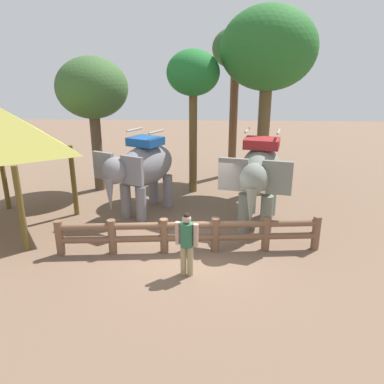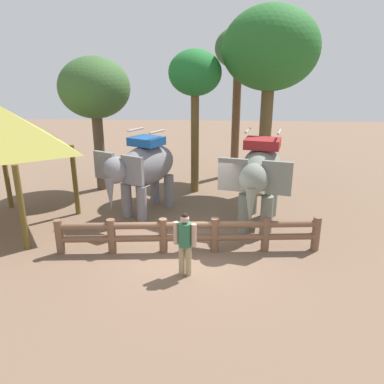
{
  "view_description": "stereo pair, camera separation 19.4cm",
  "coord_description": "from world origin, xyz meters",
  "px_view_note": "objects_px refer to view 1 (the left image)",
  "views": [
    {
      "loc": [
        0.51,
        -9.53,
        5.1
      ],
      "look_at": [
        0.0,
        1.54,
        1.4
      ],
      "focal_mm": 34.2,
      "sensor_mm": 36.0,
      "label": 1
    },
    {
      "loc": [
        0.7,
        -9.52,
        5.1
      ],
      "look_at": [
        0.0,
        1.54,
        1.4
      ],
      "focal_mm": 34.2,
      "sensor_mm": 36.0,
      "label": 2
    }
  ],
  "objects_px": {
    "elephant_center": "(259,174)",
    "tourist_woman_in_black": "(187,240)",
    "log_fence": "(190,233)",
    "thatched_shelter": "(1,130)",
    "tree_deep_back": "(236,55)",
    "tree_back_center": "(193,77)",
    "tree_far_left": "(268,51)",
    "tree_far_right": "(92,90)",
    "elephant_near_left": "(143,168)"
  },
  "relations": [
    {
      "from": "tourist_woman_in_black",
      "to": "log_fence",
      "type": "bearing_deg",
      "value": 89.47
    },
    {
      "from": "tourist_woman_in_black",
      "to": "elephant_near_left",
      "type": "bearing_deg",
      "value": 113.47
    },
    {
      "from": "log_fence",
      "to": "elephant_center",
      "type": "bearing_deg",
      "value": 43.1
    },
    {
      "from": "tree_far_right",
      "to": "tree_far_left",
      "type": "bearing_deg",
      "value": -0.92
    },
    {
      "from": "log_fence",
      "to": "thatched_shelter",
      "type": "bearing_deg",
      "value": 165.47
    },
    {
      "from": "tourist_woman_in_black",
      "to": "tree_far_left",
      "type": "height_order",
      "value": "tree_far_left"
    },
    {
      "from": "tree_deep_back",
      "to": "tree_far_right",
      "type": "bearing_deg",
      "value": -155.74
    },
    {
      "from": "thatched_shelter",
      "to": "tree_far_left",
      "type": "bearing_deg",
      "value": 25.07
    },
    {
      "from": "thatched_shelter",
      "to": "tree_back_center",
      "type": "distance_m",
      "value": 7.37
    },
    {
      "from": "log_fence",
      "to": "elephant_center",
      "type": "height_order",
      "value": "elephant_center"
    },
    {
      "from": "elephant_near_left",
      "to": "tree_far_right",
      "type": "relative_size",
      "value": 0.64
    },
    {
      "from": "tree_back_center",
      "to": "tourist_woman_in_black",
      "type": "bearing_deg",
      "value": -88.84
    },
    {
      "from": "tree_back_center",
      "to": "thatched_shelter",
      "type": "bearing_deg",
      "value": -144.82
    },
    {
      "from": "elephant_center",
      "to": "thatched_shelter",
      "type": "xyz_separation_m",
      "value": [
        -8.24,
        -0.49,
        1.46
      ]
    },
    {
      "from": "elephant_near_left",
      "to": "tree_far_right",
      "type": "xyz_separation_m",
      "value": [
        -2.48,
        2.81,
        2.58
      ]
    },
    {
      "from": "elephant_near_left",
      "to": "log_fence",
      "type": "bearing_deg",
      "value": -58.08
    },
    {
      "from": "tourist_woman_in_black",
      "to": "thatched_shelter",
      "type": "xyz_separation_m",
      "value": [
        -6.03,
        2.84,
        2.3
      ]
    },
    {
      "from": "log_fence",
      "to": "elephant_near_left",
      "type": "bearing_deg",
      "value": 121.92
    },
    {
      "from": "tourist_woman_in_black",
      "to": "tree_back_center",
      "type": "relative_size",
      "value": 0.29
    },
    {
      "from": "tourist_woman_in_black",
      "to": "tree_far_right",
      "type": "height_order",
      "value": "tree_far_right"
    },
    {
      "from": "elephant_near_left",
      "to": "thatched_shelter",
      "type": "bearing_deg",
      "value": -161.13
    },
    {
      "from": "log_fence",
      "to": "tree_far_right",
      "type": "xyz_separation_m",
      "value": [
        -4.35,
        5.81,
        3.72
      ]
    },
    {
      "from": "tree_deep_back",
      "to": "elephant_center",
      "type": "bearing_deg",
      "value": -85.61
    },
    {
      "from": "thatched_shelter",
      "to": "tree_far_left",
      "type": "height_order",
      "value": "tree_far_left"
    },
    {
      "from": "elephant_center",
      "to": "thatched_shelter",
      "type": "height_order",
      "value": "thatched_shelter"
    },
    {
      "from": "thatched_shelter",
      "to": "tree_far_right",
      "type": "bearing_deg",
      "value": 68.26
    },
    {
      "from": "tourist_woman_in_black",
      "to": "tree_back_center",
      "type": "height_order",
      "value": "tree_back_center"
    },
    {
      "from": "elephant_center",
      "to": "tree_back_center",
      "type": "relative_size",
      "value": 0.66
    },
    {
      "from": "elephant_center",
      "to": "tree_back_center",
      "type": "distance_m",
      "value": 5.29
    },
    {
      "from": "thatched_shelter",
      "to": "tree_far_right",
      "type": "height_order",
      "value": "tree_far_right"
    },
    {
      "from": "thatched_shelter",
      "to": "tree_deep_back",
      "type": "height_order",
      "value": "tree_deep_back"
    },
    {
      "from": "elephant_center",
      "to": "tourist_woman_in_black",
      "type": "height_order",
      "value": "elephant_center"
    },
    {
      "from": "tourist_woman_in_black",
      "to": "thatched_shelter",
      "type": "distance_m",
      "value": 7.05
    },
    {
      "from": "tourist_woman_in_black",
      "to": "tree_deep_back",
      "type": "xyz_separation_m",
      "value": [
        1.72,
        9.81,
        4.78
      ]
    },
    {
      "from": "elephant_near_left",
      "to": "tourist_woman_in_black",
      "type": "xyz_separation_m",
      "value": [
        1.85,
        -4.26,
        -0.74
      ]
    },
    {
      "from": "log_fence",
      "to": "tree_back_center",
      "type": "relative_size",
      "value": 1.3
    },
    {
      "from": "log_fence",
      "to": "tree_far_left",
      "type": "height_order",
      "value": "tree_far_left"
    },
    {
      "from": "thatched_shelter",
      "to": "tree_deep_back",
      "type": "distance_m",
      "value": 10.71
    },
    {
      "from": "elephant_near_left",
      "to": "tree_deep_back",
      "type": "relative_size",
      "value": 0.52
    },
    {
      "from": "log_fence",
      "to": "tree_deep_back",
      "type": "relative_size",
      "value": 1.1
    },
    {
      "from": "log_fence",
      "to": "tree_far_right",
      "type": "distance_m",
      "value": 8.15
    },
    {
      "from": "log_fence",
      "to": "tree_far_left",
      "type": "xyz_separation_m",
      "value": [
        2.78,
        5.69,
        5.21
      ]
    },
    {
      "from": "log_fence",
      "to": "thatched_shelter",
      "type": "distance_m",
      "value": 6.79
    },
    {
      "from": "tree_back_center",
      "to": "elephant_center",
      "type": "bearing_deg",
      "value": -57.21
    },
    {
      "from": "tree_far_left",
      "to": "tree_far_right",
      "type": "height_order",
      "value": "tree_far_left"
    },
    {
      "from": "tree_deep_back",
      "to": "tree_far_left",
      "type": "bearing_deg",
      "value": -69.22
    },
    {
      "from": "elephant_center",
      "to": "tree_back_center",
      "type": "height_order",
      "value": "tree_back_center"
    },
    {
      "from": "log_fence",
      "to": "tree_deep_back",
      "type": "distance_m",
      "value": 10.12
    },
    {
      "from": "elephant_near_left",
      "to": "elephant_center",
      "type": "relative_size",
      "value": 0.93
    },
    {
      "from": "log_fence",
      "to": "thatched_shelter",
      "type": "xyz_separation_m",
      "value": [
        -6.04,
        1.56,
        2.69
      ]
    }
  ]
}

